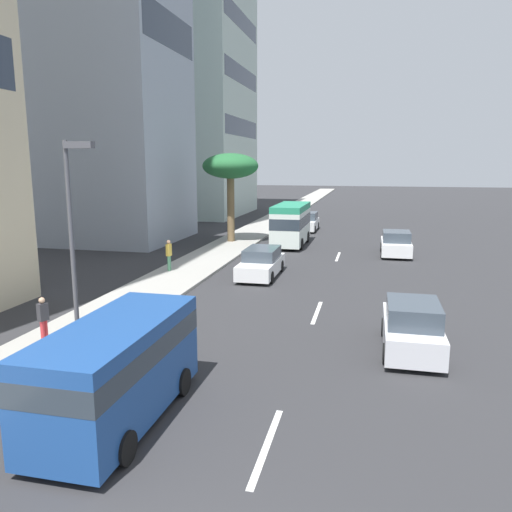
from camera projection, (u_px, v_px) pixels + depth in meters
The scene contains 16 objects.
ground_plane at pixel (341, 249), 36.14m from camera, with size 198.00×198.00×0.00m, color #2D2D30.
sidewalk_right at pixel (234, 244), 37.91m from camera, with size 162.00×3.41×0.15m, color #9E9B93.
lane_stripe_near at pixel (267, 446), 10.99m from camera, with size 3.20×0.16×0.01m, color silver.
lane_stripe_mid at pixel (317, 312), 20.75m from camera, with size 3.20×0.16×0.01m, color silver.
lane_stripe_far at pixel (338, 257), 33.02m from camera, with size 3.20×0.16×0.01m, color silver.
car_lead at pixel (261, 263), 27.28m from camera, with size 4.76×1.89×1.54m.
car_second at pixel (307, 222), 45.56m from camera, with size 4.39×1.91×1.67m.
car_third at pixel (412, 328), 16.37m from camera, with size 4.20×1.86×1.71m.
car_fourth at pixel (396, 244), 33.34m from camera, with size 4.17×1.97×1.65m.
minibus_fifth at pixel (291, 223), 37.24m from camera, with size 6.09×2.28×3.08m.
van_sixth at pixel (118, 365), 11.85m from camera, with size 5.40×2.17×2.45m.
pedestrian_near_lamp at pixel (43, 318), 16.78m from camera, with size 0.37×0.31×1.56m.
pedestrian_mid_block at pixel (169, 254), 27.90m from camera, with size 0.34×0.25×1.75m.
palm_tree at pixel (230, 168), 37.59m from camera, with size 4.22×4.22×6.68m.
street_lamp at pixel (74, 226), 14.98m from camera, with size 0.24×0.97×6.64m.
office_tower_far at pixel (185, 39), 57.02m from camera, with size 15.20×13.53×39.90m.
Camera 1 is at (-4.59, -2.03, 6.14)m, focal length 35.06 mm.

